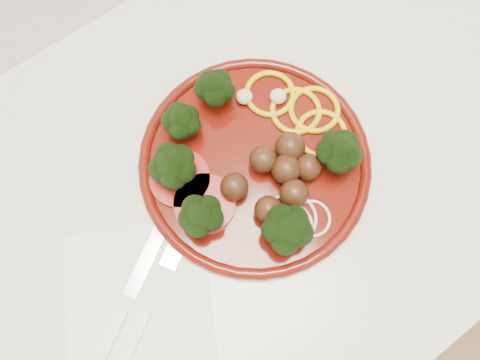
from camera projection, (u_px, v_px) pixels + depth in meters
counter at (166, 292)px, 0.98m from camera, size 2.40×0.60×0.90m
plate at (251, 162)px, 0.56m from camera, size 0.29×0.29×0.07m
napkin at (138, 298)px, 0.53m from camera, size 0.22×0.22×0.00m
knife at (121, 313)px, 0.52m from camera, size 0.18×0.12×0.01m
fork at (140, 325)px, 0.52m from camera, size 0.16×0.10×0.01m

